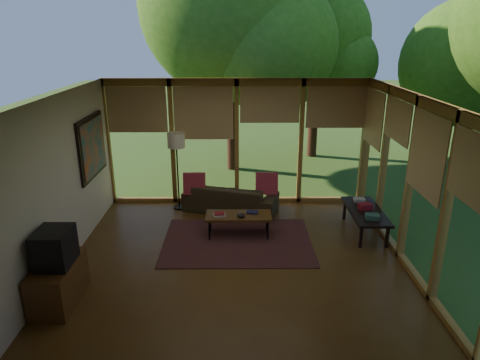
{
  "coord_description": "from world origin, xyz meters",
  "views": [
    {
      "loc": [
        0.02,
        -6.39,
        3.59
      ],
      "look_at": [
        0.06,
        0.7,
        1.13
      ],
      "focal_mm": 32.0,
      "sensor_mm": 36.0,
      "label": 1
    }
  ],
  "objects_px": {
    "media_cabinet": "(59,283)",
    "television": "(54,248)",
    "coffee_table": "(239,216)",
    "floor_lamp": "(176,145)",
    "sofa": "(231,197)",
    "side_console": "(365,212)"
  },
  "relations": [
    {
      "from": "media_cabinet",
      "to": "floor_lamp",
      "type": "relative_size",
      "value": 0.61
    },
    {
      "from": "media_cabinet",
      "to": "coffee_table",
      "type": "xyz_separation_m",
      "value": [
        2.5,
        2.04,
        0.09
      ]
    },
    {
      "from": "sofa",
      "to": "floor_lamp",
      "type": "distance_m",
      "value": 1.58
    },
    {
      "from": "media_cabinet",
      "to": "coffee_table",
      "type": "relative_size",
      "value": 0.83
    },
    {
      "from": "television",
      "to": "side_console",
      "type": "bearing_deg",
      "value": 24.12
    },
    {
      "from": "sofa",
      "to": "side_console",
      "type": "xyz_separation_m",
      "value": [
        2.53,
        -1.08,
        0.13
      ]
    },
    {
      "from": "television",
      "to": "coffee_table",
      "type": "bearing_deg",
      "value": 39.38
    },
    {
      "from": "television",
      "to": "sofa",
      "type": "bearing_deg",
      "value": 54.5
    },
    {
      "from": "media_cabinet",
      "to": "sofa",
      "type": "bearing_deg",
      "value": 54.27
    },
    {
      "from": "sofa",
      "to": "television",
      "type": "distance_m",
      "value": 4.04
    },
    {
      "from": "media_cabinet",
      "to": "television",
      "type": "xyz_separation_m",
      "value": [
        0.02,
        0.0,
        0.55
      ]
    },
    {
      "from": "floor_lamp",
      "to": "coffee_table",
      "type": "relative_size",
      "value": 1.38
    },
    {
      "from": "television",
      "to": "coffee_table",
      "type": "xyz_separation_m",
      "value": [
        2.48,
        2.04,
        -0.46
      ]
    },
    {
      "from": "coffee_table",
      "to": "side_console",
      "type": "xyz_separation_m",
      "value": [
        2.37,
        0.13,
        0.02
      ]
    },
    {
      "from": "sofa",
      "to": "television",
      "type": "bearing_deg",
      "value": 70.37
    },
    {
      "from": "media_cabinet",
      "to": "television",
      "type": "relative_size",
      "value": 1.82
    },
    {
      "from": "media_cabinet",
      "to": "side_console",
      "type": "xyz_separation_m",
      "value": [
        4.87,
        2.17,
        0.11
      ]
    },
    {
      "from": "television",
      "to": "floor_lamp",
      "type": "distance_m",
      "value": 3.62
    },
    {
      "from": "coffee_table",
      "to": "floor_lamp",
      "type": "bearing_deg",
      "value": 133.75
    },
    {
      "from": "sofa",
      "to": "media_cabinet",
      "type": "xyz_separation_m",
      "value": [
        -2.34,
        -3.25,
        0.02
      ]
    },
    {
      "from": "floor_lamp",
      "to": "side_console",
      "type": "xyz_separation_m",
      "value": [
        3.64,
        -1.19,
        -1.0
      ]
    },
    {
      "from": "media_cabinet",
      "to": "coffee_table",
      "type": "height_order",
      "value": "media_cabinet"
    }
  ]
}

